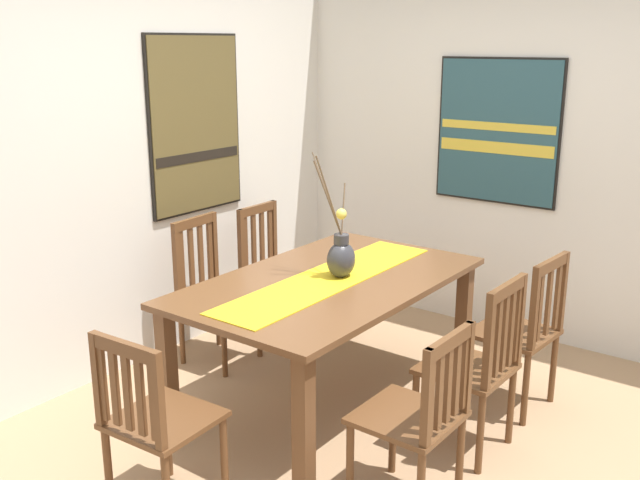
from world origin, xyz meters
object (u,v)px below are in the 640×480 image
Objects in this scene: chair_2 at (272,267)px; painting_on_side_wall at (498,131)px; centerpiece_vase at (341,256)px; chair_5 at (478,363)px; painting_on_back_wall at (195,125)px; chair_4 at (154,419)px; chair_1 at (523,330)px; dining_table at (329,295)px; chair_0 at (212,289)px; chair_3 at (419,414)px.

painting_on_side_wall reaches higher than chair_2.
centerpiece_vase is 1.21m from chair_2.
painting_on_back_wall reaches higher than chair_5.
chair_2 reaches higher than chair_4.
centerpiece_vase reaches higher than chair_1.
dining_table is 1.52× the size of painting_on_back_wall.
chair_1 is 1.88m from chair_2.
painting_on_side_wall is at bearing -7.88° from centerpiece_vase.
painting_on_back_wall is (-0.33, 2.23, 1.03)m from chair_1.
chair_5 is at bearing 179.66° from chair_1.
chair_2 is 0.92× the size of painting_on_side_wall.
painting_on_side_wall is at bearing -50.23° from chair_2.
chair_0 is at bearing 92.44° from centerpiece_vase.
painting_on_back_wall reaches higher than centerpiece_vase.
chair_5 is (1.32, -0.90, 0.02)m from chair_4.
chair_5 reaches higher than dining_table.
chair_3 reaches higher than dining_table.
chair_3 is at bearing -163.39° from painting_on_side_wall.
chair_1 is at bearing -81.49° from painting_on_back_wall.
chair_5 is at bearing 0.18° from chair_3.
painting_on_back_wall is (0.25, 2.22, 1.02)m from chair_5.
chair_2 is 1.05× the size of chair_3.
chair_0 is (0.02, 0.96, -0.17)m from dining_table.
chair_3 is 1.15m from chair_4.
chair_5 is (-0.04, -0.88, -0.39)m from centerpiece_vase.
chair_4 is at bearing 145.84° from chair_5.
centerpiece_vase is at bearing 172.12° from painting_on_side_wall.
centerpiece_vase is at bearing -119.39° from chair_2.
chair_3 is at bearing -126.37° from centerpiece_vase.
chair_1 is 0.92× the size of painting_on_side_wall.
chair_4 is 0.94× the size of chair_5.
painting_on_side_wall is at bearing -8.89° from dining_table.
chair_2 is 0.78× the size of painting_on_back_wall.
dining_table is at bearing -91.22° from chair_0.
painting_on_back_wall is at bearing 78.43° from dining_table.
dining_table is 1.11m from chair_1.
chair_2 is at bearing 0.05° from chair_0.
chair_3 is 0.88× the size of painting_on_side_wall.
painting_on_back_wall is at bearing 81.34° from centerpiece_vase.
chair_0 is 0.95× the size of painting_on_side_wall.
chair_4 is 2.30m from painting_on_back_wall.
chair_5 is at bearing -96.40° from painting_on_back_wall.
centerpiece_vase is (0.06, -0.04, 0.23)m from dining_table.
chair_5 reaches higher than chair_2.
painting_on_side_wall is (1.62, 0.66, 0.95)m from chair_5.
painting_on_side_wall reaches higher than chair_5.
chair_3 is (-0.65, -0.88, -0.41)m from centerpiece_vase.
chair_1 is 0.98× the size of chair_5.
chair_3 is at bearing -110.96° from painting_on_back_wall.
centerpiece_vase is at bearing 121.44° from chair_1.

